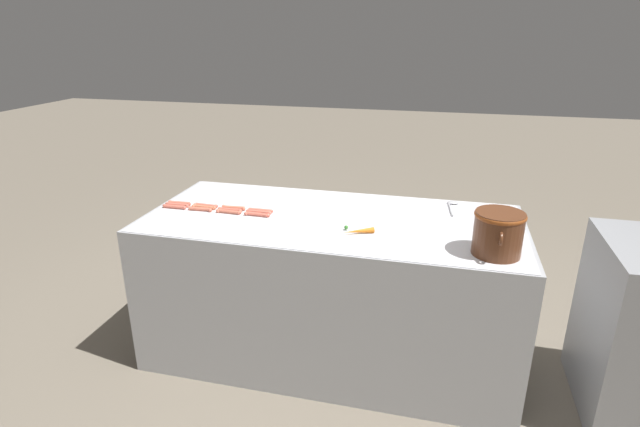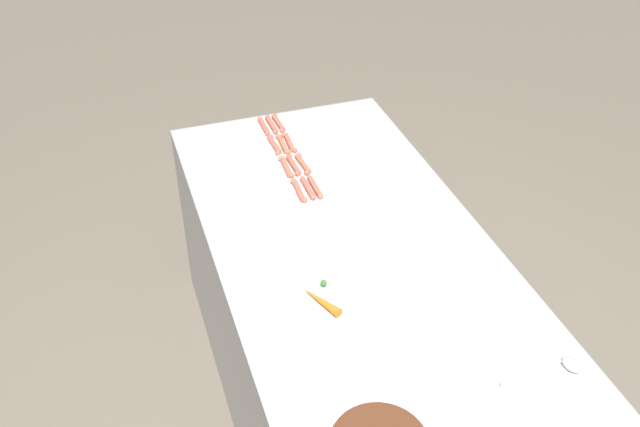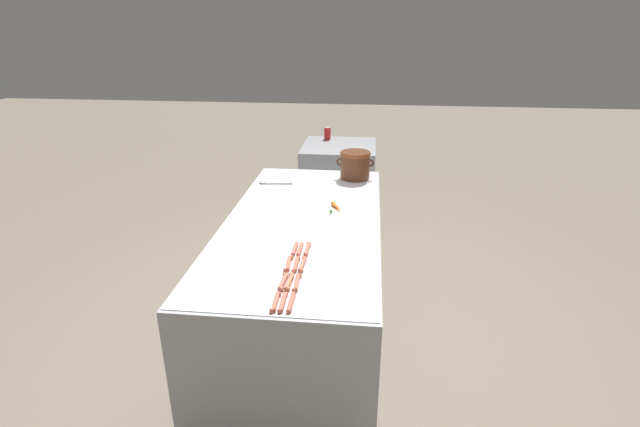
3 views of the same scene
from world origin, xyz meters
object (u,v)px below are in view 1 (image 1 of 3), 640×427
(hot_dog_5, at_px, (204,207))
(hot_dog_10, at_px, (229,212))
(hot_dog_1, at_px, (206,205))
(hot_dog_4, at_px, (177,205))
(hot_dog_7, at_px, (259,212))
(hot_dog_8, at_px, (174,207))
(hot_dog_0, at_px, (179,203))
(carrot, at_px, (358,231))
(hot_dog_6, at_px, (230,210))
(bean_pot, at_px, (498,231))
(hot_dog_11, at_px, (257,214))
(hot_dog_2, at_px, (234,208))
(serving_spoon, at_px, (452,205))
(hot_dog_9, at_px, (200,209))
(hot_dog_3, at_px, (261,210))

(hot_dog_5, bearing_deg, hot_dog_10, 78.04)
(hot_dog_1, distance_m, hot_dog_4, 0.18)
(hot_dog_7, relative_size, hot_dog_8, 1.00)
(hot_dog_0, relative_size, carrot, 0.94)
(hot_dog_0, distance_m, hot_dog_6, 0.36)
(hot_dog_1, relative_size, bean_pot, 0.53)
(hot_dog_11, xyz_separation_m, bean_pot, (0.21, 1.33, 0.11))
(hot_dog_0, relative_size, hot_dog_1, 1.00)
(hot_dog_2, bearing_deg, hot_dog_11, 67.33)
(hot_dog_8, xyz_separation_m, serving_spoon, (-0.46, 1.66, -0.00))
(hot_dog_1, height_order, carrot, carrot)
(hot_dog_8, height_order, carrot, carrot)
(hot_dog_10, bearing_deg, hot_dog_2, -179.90)
(hot_dog_0, relative_size, hot_dog_11, 1.00)
(hot_dog_9, relative_size, carrot, 0.94)
(serving_spoon, height_order, carrot, carrot)
(hot_dog_1, height_order, hot_dog_3, same)
(hot_dog_1, height_order, hot_dog_7, same)
(hot_dog_2, bearing_deg, hot_dog_5, -78.83)
(hot_dog_3, relative_size, bean_pot, 0.53)
(hot_dog_7, distance_m, hot_dog_11, 0.04)
(hot_dog_8, distance_m, carrot, 1.17)
(hot_dog_9, bearing_deg, hot_dog_8, -89.64)
(hot_dog_1, bearing_deg, hot_dog_2, 91.59)
(hot_dog_8, height_order, serving_spoon, hot_dog_8)
(bean_pot, height_order, serving_spoon, bean_pot)
(hot_dog_3, bearing_deg, hot_dog_8, -82.76)
(hot_dog_4, distance_m, hot_dog_11, 0.55)
(hot_dog_9, height_order, serving_spoon, hot_dog_9)
(hot_dog_2, height_order, hot_dog_10, same)
(hot_dog_6, xyz_separation_m, bean_pot, (0.25, 1.51, 0.11))
(hot_dog_6, xyz_separation_m, carrot, (0.15, 0.81, 0.00))
(hot_dog_11, bearing_deg, carrot, 79.21)
(hot_dog_4, height_order, hot_dog_5, same)
(bean_pot, bearing_deg, hot_dog_10, -98.01)
(hot_dog_7, bearing_deg, hot_dog_5, -89.95)
(hot_dog_3, distance_m, serving_spoon, 1.19)
(hot_dog_5, relative_size, hot_dog_9, 1.00)
(hot_dog_4, bearing_deg, hot_dog_3, 93.24)
(hot_dog_4, xyz_separation_m, hot_dog_8, (0.04, 0.00, 0.00))
(hot_dog_8, bearing_deg, hot_dog_2, 101.57)
(hot_dog_9, bearing_deg, hot_dog_0, -111.61)
(hot_dog_9, bearing_deg, hot_dog_3, 100.43)
(hot_dog_4, relative_size, hot_dog_7, 1.00)
(hot_dog_1, xyz_separation_m, hot_dog_5, (0.03, 0.00, 0.00))
(hot_dog_0, bearing_deg, hot_dog_1, 89.15)
(hot_dog_0, bearing_deg, hot_dog_9, 68.39)
(hot_dog_2, height_order, hot_dog_8, same)
(hot_dog_8, bearing_deg, hot_dog_5, 101.97)
(hot_dog_3, relative_size, hot_dog_8, 1.00)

